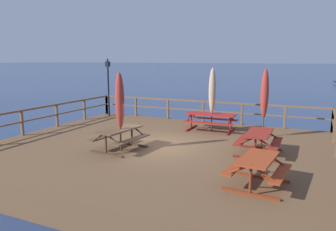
{
  "coord_description": "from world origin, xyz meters",
  "views": [
    {
      "loc": [
        5.26,
        -10.62,
        4.02
      ],
      "look_at": [
        0.0,
        0.78,
        1.82
      ],
      "focal_mm": 34.71,
      "sensor_mm": 36.0,
      "label": 1
    }
  ],
  "objects_px": {
    "patio_umbrella_short_front": "(212,91)",
    "patio_umbrella_tall_back_left": "(265,94)",
    "picnic_table_mid_left": "(119,134)",
    "picnic_table_front_right": "(259,138)",
    "picnic_table_back_left": "(258,165)",
    "patio_umbrella_tall_mid_left": "(120,101)",
    "lamp_post_hooked": "(108,79)",
    "picnic_table_front_left": "(211,118)"
  },
  "relations": [
    {
      "from": "patio_umbrella_short_front",
      "to": "patio_umbrella_tall_back_left",
      "type": "bearing_deg",
      "value": -9.23
    },
    {
      "from": "picnic_table_mid_left",
      "to": "picnic_table_front_right",
      "type": "bearing_deg",
      "value": 18.4
    },
    {
      "from": "picnic_table_back_left",
      "to": "patio_umbrella_tall_mid_left",
      "type": "distance_m",
      "value": 5.3
    },
    {
      "from": "patio_umbrella_tall_back_left",
      "to": "lamp_post_hooked",
      "type": "distance_m",
      "value": 8.76
    },
    {
      "from": "picnic_table_mid_left",
      "to": "patio_umbrella_tall_mid_left",
      "type": "bearing_deg",
      "value": -14.89
    },
    {
      "from": "picnic_table_mid_left",
      "to": "picnic_table_front_right",
      "type": "relative_size",
      "value": 1.12
    },
    {
      "from": "patio_umbrella_short_front",
      "to": "picnic_table_back_left",
      "type": "bearing_deg",
      "value": -62.78
    },
    {
      "from": "patio_umbrella_tall_back_left",
      "to": "picnic_table_front_right",
      "type": "bearing_deg",
      "value": -84.5
    },
    {
      "from": "picnic_table_front_left",
      "to": "patio_umbrella_tall_back_left",
      "type": "distance_m",
      "value": 2.67
    },
    {
      "from": "patio_umbrella_short_front",
      "to": "patio_umbrella_tall_mid_left",
      "type": "bearing_deg",
      "value": -113.59
    },
    {
      "from": "picnic_table_mid_left",
      "to": "picnic_table_front_left",
      "type": "bearing_deg",
      "value": 65.87
    },
    {
      "from": "picnic_table_front_right",
      "to": "lamp_post_hooked",
      "type": "xyz_separation_m",
      "value": [
        -8.88,
        4.0,
        1.56
      ]
    },
    {
      "from": "picnic_table_front_left",
      "to": "lamp_post_hooked",
      "type": "xyz_separation_m",
      "value": [
        -6.28,
        1.11,
        1.55
      ]
    },
    {
      "from": "lamp_post_hooked",
      "to": "patio_umbrella_tall_back_left",
      "type": "bearing_deg",
      "value": -9.49
    },
    {
      "from": "picnic_table_front_right",
      "to": "patio_umbrella_short_front",
      "type": "relative_size",
      "value": 0.62
    },
    {
      "from": "patio_umbrella_short_front",
      "to": "lamp_post_hooked",
      "type": "bearing_deg",
      "value": 170.42
    },
    {
      "from": "picnic_table_front_left",
      "to": "lamp_post_hooked",
      "type": "bearing_deg",
      "value": 169.95
    },
    {
      "from": "picnic_table_front_left",
      "to": "patio_umbrella_tall_mid_left",
      "type": "relative_size",
      "value": 0.81
    },
    {
      "from": "picnic_table_back_left",
      "to": "picnic_table_front_right",
      "type": "height_order",
      "value": "same"
    },
    {
      "from": "patio_umbrella_tall_back_left",
      "to": "patio_umbrella_tall_mid_left",
      "type": "height_order",
      "value": "patio_umbrella_tall_back_left"
    },
    {
      "from": "patio_umbrella_short_front",
      "to": "patio_umbrella_tall_mid_left",
      "type": "xyz_separation_m",
      "value": [
        -1.95,
        -4.48,
        -0.04
      ]
    },
    {
      "from": "patio_umbrella_tall_mid_left",
      "to": "lamp_post_hooked",
      "type": "bearing_deg",
      "value": 128.22
    },
    {
      "from": "picnic_table_mid_left",
      "to": "picnic_table_front_right",
      "type": "height_order",
      "value": "same"
    },
    {
      "from": "picnic_table_front_left",
      "to": "patio_umbrella_short_front",
      "type": "bearing_deg",
      "value": 53.35
    },
    {
      "from": "picnic_table_back_left",
      "to": "patio_umbrella_tall_back_left",
      "type": "distance_m",
      "value": 5.67
    },
    {
      "from": "lamp_post_hooked",
      "to": "picnic_table_front_right",
      "type": "bearing_deg",
      "value": -24.27
    },
    {
      "from": "picnic_table_front_left",
      "to": "picnic_table_mid_left",
      "type": "relative_size",
      "value": 1.15
    },
    {
      "from": "picnic_table_back_left",
      "to": "lamp_post_hooked",
      "type": "bearing_deg",
      "value": 143.41
    },
    {
      "from": "patio_umbrella_short_front",
      "to": "patio_umbrella_tall_back_left",
      "type": "height_order",
      "value": "patio_umbrella_tall_back_left"
    },
    {
      "from": "picnic_table_back_left",
      "to": "patio_umbrella_tall_mid_left",
      "type": "height_order",
      "value": "patio_umbrella_tall_mid_left"
    },
    {
      "from": "picnic_table_mid_left",
      "to": "patio_umbrella_tall_back_left",
      "type": "xyz_separation_m",
      "value": [
        4.33,
        4.08,
        1.23
      ]
    },
    {
      "from": "picnic_table_mid_left",
      "to": "patio_umbrella_tall_back_left",
      "type": "relative_size",
      "value": 0.69
    },
    {
      "from": "patio_umbrella_tall_mid_left",
      "to": "lamp_post_hooked",
      "type": "xyz_separation_m",
      "value": [
        -4.36,
        5.54,
        0.36
      ]
    },
    {
      "from": "picnic_table_front_right",
      "to": "lamp_post_hooked",
      "type": "height_order",
      "value": "lamp_post_hooked"
    },
    {
      "from": "patio_umbrella_tall_mid_left",
      "to": "patio_umbrella_short_front",
      "type": "bearing_deg",
      "value": 66.41
    },
    {
      "from": "picnic_table_front_left",
      "to": "patio_umbrella_tall_mid_left",
      "type": "height_order",
      "value": "patio_umbrella_tall_mid_left"
    },
    {
      "from": "picnic_table_front_right",
      "to": "picnic_table_back_left",
      "type": "bearing_deg",
      "value": -81.21
    },
    {
      "from": "picnic_table_front_left",
      "to": "patio_umbrella_short_front",
      "type": "xyz_separation_m",
      "value": [
        0.03,
        0.05,
        1.22
      ]
    },
    {
      "from": "picnic_table_front_right",
      "to": "patio_umbrella_tall_mid_left",
      "type": "xyz_separation_m",
      "value": [
        -4.52,
        -1.54,
        1.2
      ]
    },
    {
      "from": "patio_umbrella_tall_mid_left",
      "to": "picnic_table_front_right",
      "type": "bearing_deg",
      "value": 18.79
    },
    {
      "from": "picnic_table_front_left",
      "to": "picnic_table_back_left",
      "type": "bearing_deg",
      "value": -62.32
    },
    {
      "from": "picnic_table_front_right",
      "to": "picnic_table_mid_left",
      "type": "bearing_deg",
      "value": -161.6
    }
  ]
}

